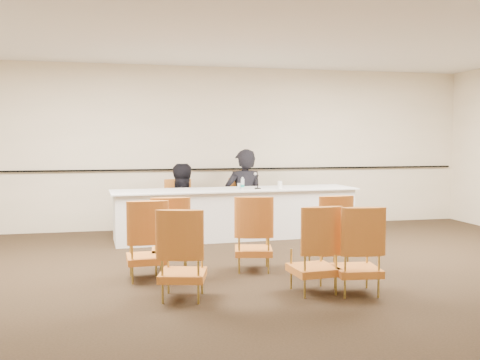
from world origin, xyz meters
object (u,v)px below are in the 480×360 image
aud_chair_back_left (183,253)px  aud_chair_back_mid (313,249)px  aud_chair_front_mid (253,233)px  aud_chair_extra (147,239)px  panelist_second (180,215)px  aud_chair_front_left (170,234)px  aud_chair_back_right (357,249)px  panelist_main (244,203)px  panelist_main_chair (244,205)px  microphone (258,181)px  coffee_cup (280,185)px  panelist_second_chair (180,207)px  drinking_glass (239,186)px  aud_chair_front_right (329,232)px  water_bottle (243,183)px  panel_table (236,213)px

aud_chair_back_left → aud_chair_back_mid: 1.40m
aud_chair_front_mid → aud_chair_extra: same height
aud_chair_front_mid → aud_chair_extra: (-1.33, -0.15, 0.00)m
panelist_second → aud_chair_front_left: size_ratio=1.87×
aud_chair_back_right → aud_chair_extra: size_ratio=1.00×
panelist_main → panelist_main_chair: 0.04m
microphone → coffee_cup: size_ratio=2.23×
panelist_second_chair → drinking_glass: (0.94, -0.58, 0.40)m
aud_chair_back_right → coffee_cup: bearing=93.6°
microphone → aud_chair_back_left: 3.61m
aud_chair_front_mid → aud_chair_front_right: size_ratio=1.00×
water_bottle → aud_chair_front_left: size_ratio=0.22×
panelist_second_chair → coffee_cup: 1.79m
panelist_main → panelist_second: size_ratio=1.08×
aud_chair_back_right → aud_chair_back_mid: bearing=168.9°
panelist_main → aud_chair_back_mid: (-0.15, -3.97, -0.04)m
panelist_main → coffee_cup: bearing=120.4°
aud_chair_front_mid → panelist_second_chair: bearing=114.4°
panelist_main → panelist_second_chair: (-1.17, -0.07, -0.04)m
aud_chair_front_left → panelist_second_chair: bearing=85.7°
panelist_second → microphone: (1.24, -0.64, 0.62)m
panelist_main_chair → aud_chair_front_left: (-1.57, -2.73, 0.00)m
aud_chair_front_mid → aud_chair_back_mid: 1.16m
panelist_second → aud_chair_front_mid: size_ratio=1.87×
aud_chair_extra → panel_table: bearing=54.7°
panelist_main → water_bottle: bearing=72.4°
aud_chair_back_right → panelist_main_chair: bearing=100.4°
water_bottle → aud_chair_extra: bearing=-125.9°
coffee_cup → drinking_glass: bearing=175.0°
microphone → drinking_glass: (-0.30, 0.07, -0.09)m
coffee_cup → aud_chair_back_right: 3.43m
drinking_glass → panelist_main: bearing=70.4°
panel_table → aud_chair_front_left: (-1.28, -2.12, 0.06)m
aud_chair_front_mid → aud_chair_back_left: (-1.00, -1.02, 0.00)m
drinking_glass → aud_chair_back_mid: (0.08, -3.32, -0.40)m
panelist_second_chair → aud_chair_front_right: same height
microphone → panelist_second_chair: bearing=150.0°
panelist_main → aud_chair_front_mid: size_ratio=2.03×
aud_chair_back_mid → aud_chair_front_right: bearing=54.9°
panelist_main_chair → aud_chair_back_mid: (-0.15, -3.97, 0.00)m
panelist_main → microphone: bearing=93.1°
panelist_main_chair → water_bottle: size_ratio=4.63×
aud_chair_front_mid → aud_chair_back_left: size_ratio=1.00×
panelist_main_chair → microphone: (0.07, -0.71, 0.49)m
panelist_main → aud_chair_front_left: panelist_main is taller
coffee_cup → aud_chair_front_mid: bearing=-114.6°
panelist_main_chair → aud_chair_front_left: 3.15m
panel_table → aud_chair_back_right: (0.57, -3.49, 0.06)m
panel_table → aud_chair_front_mid: size_ratio=4.32×
drinking_glass → aud_chair_front_left: 2.51m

